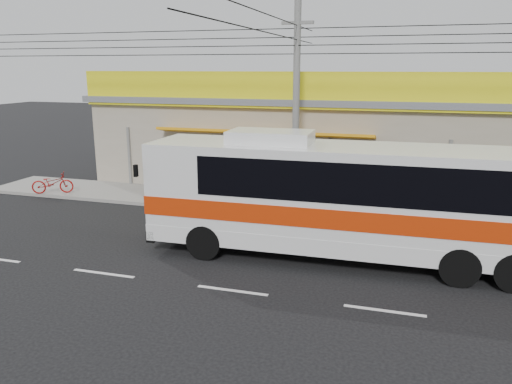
# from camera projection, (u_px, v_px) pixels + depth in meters

# --- Properties ---
(ground) EXTENTS (120.00, 120.00, 0.00)m
(ground) POSITION_uv_depth(u_px,v_px,m) (259.00, 258.00, 15.81)
(ground) COLOR black
(ground) RESTS_ON ground
(sidewalk) EXTENTS (30.00, 3.20, 0.15)m
(sidewalk) POSITION_uv_depth(u_px,v_px,m) (298.00, 207.00, 21.37)
(sidewalk) COLOR gray
(sidewalk) RESTS_ON ground
(lane_markings) EXTENTS (50.00, 0.12, 0.01)m
(lane_markings) POSITION_uv_depth(u_px,v_px,m) (232.00, 291.00, 13.49)
(lane_markings) COLOR silver
(lane_markings) RESTS_ON ground
(storefront_building) EXTENTS (22.60, 9.20, 5.70)m
(storefront_building) POSITION_uv_depth(u_px,v_px,m) (321.00, 138.00, 25.97)
(storefront_building) COLOR gray
(storefront_building) RESTS_ON ground
(coach_bus) EXTENTS (12.92, 3.00, 3.97)m
(coach_bus) POSITION_uv_depth(u_px,v_px,m) (362.00, 194.00, 15.14)
(coach_bus) COLOR silver
(coach_bus) RESTS_ON ground
(motorbike_red) EXTENTS (1.95, 1.42, 0.98)m
(motorbike_red) POSITION_uv_depth(u_px,v_px,m) (52.00, 183.00, 23.22)
(motorbike_red) COLOR maroon
(motorbike_red) RESTS_ON sidewalk
(motorbike_dark) EXTENTS (1.88, 1.23, 1.10)m
(motorbike_dark) POSITION_uv_depth(u_px,v_px,m) (157.00, 178.00, 24.08)
(motorbike_dark) COLOR black
(motorbike_dark) RESTS_ON sidewalk
(utility_pole) EXTENTS (34.00, 14.00, 8.36)m
(utility_pole) POSITION_uv_depth(u_px,v_px,m) (297.00, 40.00, 19.17)
(utility_pole) COLOR slate
(utility_pole) RESTS_ON ground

